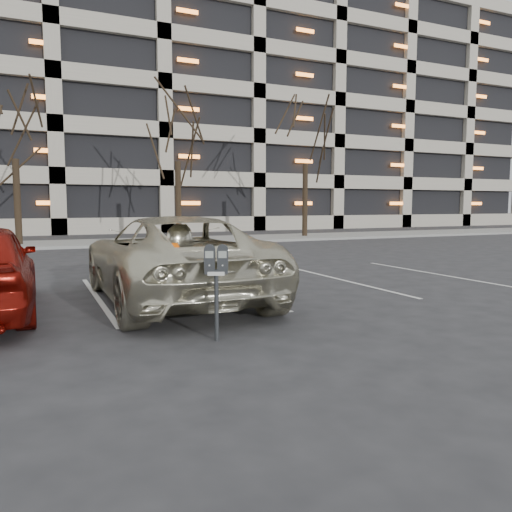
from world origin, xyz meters
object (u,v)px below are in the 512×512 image
at_px(tree_d, 306,117).
at_px(tree_c, 177,111).
at_px(tree_b, 13,104).
at_px(suv_silver, 173,258).
at_px(parking_meter, 216,269).

bearing_deg(tree_d, tree_c, 180.00).
distance_m(tree_b, tree_d, 14.01).
bearing_deg(tree_b, tree_d, 0.00).
height_order(tree_c, suv_silver, tree_c).
bearing_deg(parking_meter, tree_c, 99.08).
xyz_separation_m(parking_meter, suv_silver, (0.22, 3.03, -0.17)).
relative_size(tree_c, suv_silver, 1.50).
distance_m(parking_meter, suv_silver, 3.05).
height_order(tree_b, tree_c, tree_c).
xyz_separation_m(tree_c, parking_meter, (-4.33, -17.45, -5.22)).
bearing_deg(tree_c, tree_b, 180.00).
distance_m(tree_c, parking_meter, 18.72).
relative_size(tree_b, tree_c, 0.97).
bearing_deg(tree_b, tree_c, 0.00).
distance_m(tree_d, parking_meter, 21.51).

